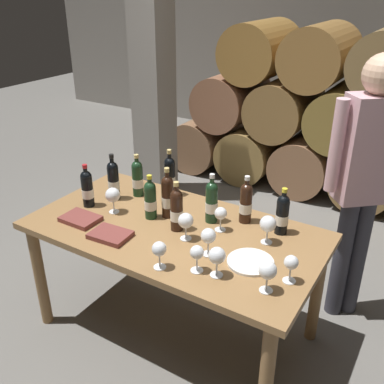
% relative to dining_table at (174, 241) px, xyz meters
% --- Properties ---
extents(ground_plane, '(14.00, 14.00, 0.00)m').
position_rel_dining_table_xyz_m(ground_plane, '(0.00, 0.00, -0.67)').
color(ground_plane, '#66635E').
extents(cellar_back_wall, '(10.00, 0.24, 2.80)m').
position_rel_dining_table_xyz_m(cellar_back_wall, '(0.00, 4.20, 0.73)').
color(cellar_back_wall, gray).
rests_on(cellar_back_wall, ground_plane).
extents(barrel_stack, '(3.12, 0.90, 1.69)m').
position_rel_dining_table_xyz_m(barrel_stack, '(0.00, 2.60, 0.09)').
color(barrel_stack, '#855F41').
rests_on(barrel_stack, ground_plane).
extents(stone_pillar, '(0.32, 0.32, 2.60)m').
position_rel_dining_table_xyz_m(stone_pillar, '(-1.30, 1.60, 0.63)').
color(stone_pillar, gray).
rests_on(stone_pillar, ground_plane).
extents(dining_table, '(1.70, 0.90, 0.76)m').
position_rel_dining_table_xyz_m(dining_table, '(0.00, 0.00, 0.00)').
color(dining_table, olive).
rests_on(dining_table, ground_plane).
extents(wine_bottle_0, '(0.07, 0.07, 0.29)m').
position_rel_dining_table_xyz_m(wine_bottle_0, '(-0.44, 0.24, 0.22)').
color(wine_bottle_0, '#19381E').
rests_on(wine_bottle_0, dining_table).
extents(wine_bottle_1, '(0.07, 0.07, 0.30)m').
position_rel_dining_table_xyz_m(wine_bottle_1, '(0.02, 0.00, 0.22)').
color(wine_bottle_1, black).
rests_on(wine_bottle_1, dining_table).
extents(wine_bottle_2, '(0.07, 0.07, 0.31)m').
position_rel_dining_table_xyz_m(wine_bottle_2, '(-0.54, 0.11, 0.22)').
color(wine_bottle_2, black).
rests_on(wine_bottle_2, dining_table).
extents(wine_bottle_3, '(0.07, 0.07, 0.31)m').
position_rel_dining_table_xyz_m(wine_bottle_3, '(0.14, 0.19, 0.22)').
color(wine_bottle_3, '#19381E').
rests_on(wine_bottle_3, dining_table).
extents(wine_bottle_4, '(0.07, 0.07, 0.28)m').
position_rel_dining_table_xyz_m(wine_bottle_4, '(-0.19, 0.03, 0.21)').
color(wine_bottle_4, '#19381E').
rests_on(wine_bottle_4, dining_table).
extents(wine_bottle_5, '(0.07, 0.07, 0.28)m').
position_rel_dining_table_xyz_m(wine_bottle_5, '(0.54, 0.28, 0.21)').
color(wine_bottle_5, black).
rests_on(wine_bottle_5, dining_table).
extents(wine_bottle_6, '(0.07, 0.07, 0.32)m').
position_rel_dining_table_xyz_m(wine_bottle_6, '(-0.26, 0.35, 0.23)').
color(wine_bottle_6, black).
rests_on(wine_bottle_6, dining_table).
extents(wine_bottle_7, '(0.07, 0.07, 0.32)m').
position_rel_dining_table_xyz_m(wine_bottle_7, '(-0.11, 0.10, 0.23)').
color(wine_bottle_7, black).
rests_on(wine_bottle_7, dining_table).
extents(wine_bottle_8, '(0.07, 0.07, 0.29)m').
position_rel_dining_table_xyz_m(wine_bottle_8, '(0.31, 0.29, 0.22)').
color(wine_bottle_8, black).
rests_on(wine_bottle_8, dining_table).
extents(wine_bottle_9, '(0.07, 0.07, 0.28)m').
position_rel_dining_table_xyz_m(wine_bottle_9, '(-0.62, -0.05, 0.21)').
color(wine_bottle_9, black).
rests_on(wine_bottle_9, dining_table).
extents(wine_glass_0, '(0.08, 0.08, 0.15)m').
position_rel_dining_table_xyz_m(wine_glass_0, '(0.30, -0.13, 0.20)').
color(wine_glass_0, white).
rests_on(wine_glass_0, dining_table).
extents(wine_glass_1, '(0.07, 0.07, 0.15)m').
position_rel_dining_table_xyz_m(wine_glass_1, '(0.24, 0.12, 0.20)').
color(wine_glass_1, white).
rests_on(wine_glass_1, dining_table).
extents(wine_glass_2, '(0.07, 0.07, 0.14)m').
position_rel_dining_table_xyz_m(wine_glass_2, '(0.33, -0.28, 0.19)').
color(wine_glass_2, white).
rests_on(wine_glass_2, dining_table).
extents(wine_glass_3, '(0.09, 0.09, 0.16)m').
position_rel_dining_table_xyz_m(wine_glass_3, '(0.52, 0.14, 0.21)').
color(wine_glass_3, white).
rests_on(wine_glass_3, dining_table).
extents(wine_glass_4, '(0.08, 0.08, 0.16)m').
position_rel_dining_table_xyz_m(wine_glass_4, '(0.43, -0.26, 0.20)').
color(wine_glass_4, white).
rests_on(wine_glass_4, dining_table).
extents(wine_glass_5, '(0.09, 0.09, 0.16)m').
position_rel_dining_table_xyz_m(wine_glass_5, '(0.12, -0.06, 0.20)').
color(wine_glass_5, white).
rests_on(wine_glass_5, dining_table).
extents(wine_glass_6, '(0.07, 0.07, 0.14)m').
position_rel_dining_table_xyz_m(wine_glass_6, '(0.74, -0.12, 0.19)').
color(wine_glass_6, white).
rests_on(wine_glass_6, dining_table).
extents(wine_glass_7, '(0.09, 0.09, 0.16)m').
position_rel_dining_table_xyz_m(wine_glass_7, '(-0.42, -0.03, 0.21)').
color(wine_glass_7, white).
rests_on(wine_glass_7, dining_table).
extents(wine_glass_8, '(0.07, 0.07, 0.15)m').
position_rel_dining_table_xyz_m(wine_glass_8, '(0.15, -0.36, 0.20)').
color(wine_glass_8, white).
rests_on(wine_glass_8, dining_table).
extents(wine_glass_9, '(0.09, 0.09, 0.16)m').
position_rel_dining_table_xyz_m(wine_glass_9, '(0.68, -0.25, 0.20)').
color(wine_glass_9, white).
rests_on(wine_glass_9, dining_table).
extents(tasting_notebook, '(0.22, 0.16, 0.03)m').
position_rel_dining_table_xyz_m(tasting_notebook, '(-0.52, -0.22, 0.11)').
color(tasting_notebook, brown).
rests_on(tasting_notebook, dining_table).
extents(leather_ledger, '(0.23, 0.18, 0.03)m').
position_rel_dining_table_xyz_m(leather_ledger, '(-0.25, -0.27, 0.11)').
color(leather_ledger, brown).
rests_on(leather_ledger, dining_table).
extents(serving_plate, '(0.24, 0.24, 0.01)m').
position_rel_dining_table_xyz_m(serving_plate, '(0.52, -0.08, 0.10)').
color(serving_plate, white).
rests_on(serving_plate, dining_table).
extents(sommelier_presenting, '(0.39, 0.35, 1.72)m').
position_rel_dining_table_xyz_m(sommelier_presenting, '(0.86, 0.75, 0.37)').
color(sommelier_presenting, '#383842').
rests_on(sommelier_presenting, ground_plane).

